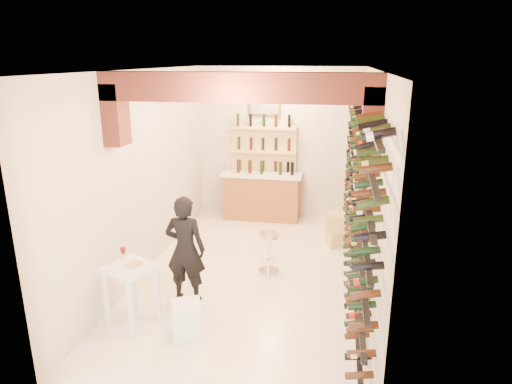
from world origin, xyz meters
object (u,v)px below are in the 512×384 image
(back_counter, at_px, (262,195))
(person, at_px, (185,249))
(chrome_barstool, at_px, (269,250))
(white_stool, at_px, (187,319))
(wine_rack, at_px, (355,187))
(tasting_table, at_px, (131,277))
(crate_lower, at_px, (341,237))

(back_counter, relative_size, person, 1.08)
(chrome_barstool, bearing_deg, white_stool, -111.03)
(wine_rack, height_order, white_stool, wine_rack)
(white_stool, bearing_deg, back_counter, 87.43)
(tasting_table, bearing_deg, crate_lower, 73.36)
(white_stool, relative_size, person, 0.29)
(wine_rack, bearing_deg, tasting_table, -149.50)
(back_counter, xyz_separation_m, tasting_table, (-0.98, -4.30, 0.14))
(wine_rack, xyz_separation_m, crate_lower, (-0.13, 1.46, -1.40))
(back_counter, height_order, person, person)
(back_counter, distance_m, white_stool, 4.46)
(person, bearing_deg, wine_rack, -157.08)
(chrome_barstool, bearing_deg, back_counter, 102.12)
(wine_rack, relative_size, back_counter, 3.35)
(wine_rack, xyz_separation_m, white_stool, (-2.03, -1.80, -1.32))
(wine_rack, distance_m, chrome_barstool, 1.74)
(back_counter, relative_size, crate_lower, 3.34)
(tasting_table, xyz_separation_m, chrome_barstool, (1.52, 1.78, -0.28))
(back_counter, xyz_separation_m, person, (-0.48, -3.60, 0.25))
(chrome_barstool, bearing_deg, crate_lower, 48.85)
(white_stool, xyz_separation_m, chrome_barstool, (0.74, 1.93, 0.16))
(white_stool, distance_m, person, 1.05)
(chrome_barstool, height_order, crate_lower, chrome_barstool)
(tasting_table, xyz_separation_m, crate_lower, (2.68, 3.11, -0.52))
(wine_rack, height_order, back_counter, wine_rack)
(person, bearing_deg, crate_lower, -131.64)
(wine_rack, distance_m, person, 2.61)
(back_counter, distance_m, person, 3.64)
(white_stool, bearing_deg, wine_rack, 41.51)
(back_counter, xyz_separation_m, chrome_barstool, (0.54, -2.52, -0.14))
(back_counter, xyz_separation_m, white_stool, (-0.20, -4.45, -0.31))
(person, xyz_separation_m, chrome_barstool, (1.02, 1.08, -0.40))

